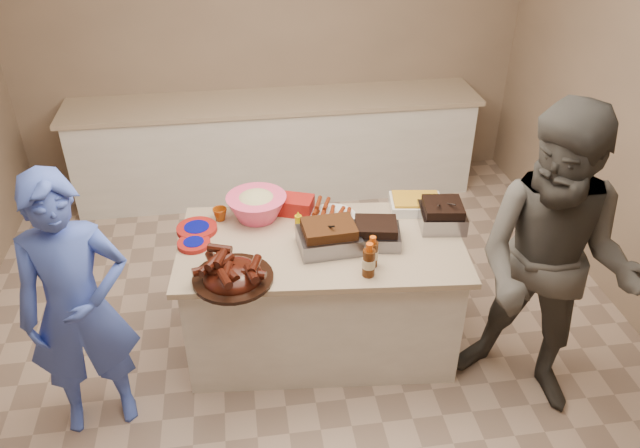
{
  "coord_description": "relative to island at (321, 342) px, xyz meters",
  "views": [
    {
      "loc": [
        -0.34,
        -2.93,
        2.91
      ],
      "look_at": [
        0.11,
        0.16,
        0.91
      ],
      "focal_mm": 35.0,
      "sensor_mm": 36.0,
      "label": 1
    }
  ],
  "objects": [
    {
      "name": "room",
      "position": [
        -0.11,
        -0.11,
        0.0
      ],
      "size": [
        4.5,
        5.0,
        2.7
      ],
      "primitive_type": null,
      "color": "gray",
      "rests_on": "ground"
    },
    {
      "name": "back_counter",
      "position": [
        -0.11,
        2.09,
        0.45
      ],
      "size": [
        3.6,
        0.64,
        0.9
      ],
      "primitive_type": null,
      "color": "silver",
      "rests_on": "ground"
    },
    {
      "name": "island",
      "position": [
        0.0,
        0.0,
        0.0
      ],
      "size": [
        1.77,
        1.05,
        0.81
      ],
      "primitive_type": null,
      "rotation": [
        0.0,
        0.0,
        -0.09
      ],
      "color": "silver",
      "rests_on": "ground"
    },
    {
      "name": "rib_platter",
      "position": [
        -0.53,
        -0.29,
        0.81
      ],
      "size": [
        0.59,
        0.59,
        0.18
      ],
      "primitive_type": null,
      "rotation": [
        0.0,
        0.0,
        -0.43
      ],
      "color": "#3F1209",
      "rests_on": "island"
    },
    {
      "name": "pulled_pork_tray",
      "position": [
        0.04,
        -0.06,
        0.81
      ],
      "size": [
        0.37,
        0.29,
        0.11
      ],
      "primitive_type": "cube",
      "rotation": [
        0.0,
        0.0,
        0.06
      ],
      "color": "#47230F",
      "rests_on": "island"
    },
    {
      "name": "brisket_tray",
      "position": [
        0.32,
        -0.04,
        0.81
      ],
      "size": [
        0.33,
        0.29,
        0.09
      ],
      "primitive_type": "cube",
      "rotation": [
        0.0,
        0.0,
        -0.18
      ],
      "color": "black",
      "rests_on": "island"
    },
    {
      "name": "roasting_pan",
      "position": [
        0.77,
        0.08,
        0.81
      ],
      "size": [
        0.31,
        0.31,
        0.11
      ],
      "primitive_type": "cube",
      "rotation": [
        0.0,
        0.0,
        -0.14
      ],
      "color": "gray",
      "rests_on": "island"
    },
    {
      "name": "coleslaw_bowl",
      "position": [
        -0.36,
        0.34,
        0.81
      ],
      "size": [
        0.41,
        0.41,
        0.26
      ],
      "primitive_type": null,
      "rotation": [
        0.0,
        0.0,
        -0.09
      ],
      "color": "#FD4D7B",
      "rests_on": "island"
    },
    {
      "name": "sausage_plate",
      "position": [
        0.11,
        0.26,
        0.81
      ],
      "size": [
        0.42,
        0.42,
        0.05
      ],
      "primitive_type": "cylinder",
      "rotation": [
        0.0,
        0.0,
        -0.44
      ],
      "color": "silver",
      "rests_on": "island"
    },
    {
      "name": "mac_cheese_dish",
      "position": [
        0.66,
        0.29,
        0.81
      ],
      "size": [
        0.36,
        0.29,
        0.09
      ],
      "primitive_type": "cube",
      "rotation": [
        0.0,
        0.0,
        -0.14
      ],
      "color": "gold",
      "rests_on": "island"
    },
    {
      "name": "bbq_bottle_a",
      "position": [
        0.21,
        -0.35,
        0.81
      ],
      "size": [
        0.08,
        0.08,
        0.21
      ],
      "primitive_type": "cylinder",
      "rotation": [
        0.0,
        0.0,
        -0.09
      ],
      "color": "#441F09",
      "rests_on": "island"
    },
    {
      "name": "bbq_bottle_b",
      "position": [
        0.25,
        -0.27,
        0.81
      ],
      "size": [
        0.07,
        0.07,
        0.19
      ],
      "primitive_type": "cylinder",
      "rotation": [
        0.0,
        0.0,
        -0.09
      ],
      "color": "#441F09",
      "rests_on": "island"
    },
    {
      "name": "mustard_bottle",
      "position": [
        -0.12,
        0.18,
        0.81
      ],
      "size": [
        0.05,
        0.05,
        0.12
      ],
      "primitive_type": "cylinder",
      "rotation": [
        0.0,
        0.0,
        -0.09
      ],
      "color": "#D7B905",
      "rests_on": "island"
    },
    {
      "name": "sauce_bowl",
      "position": [
        -0.06,
        0.13,
        0.81
      ],
      "size": [
        0.14,
        0.05,
        0.13
      ],
      "primitive_type": "imported",
      "rotation": [
        0.0,
        0.0,
        -0.09
      ],
      "color": "silver",
      "rests_on": "island"
    },
    {
      "name": "plate_stack_large",
      "position": [
        -0.74,
        0.24,
        0.81
      ],
      "size": [
        0.27,
        0.27,
        0.03
      ],
      "primitive_type": "cylinder",
      "rotation": [
        0.0,
        0.0,
        -0.09
      ],
      "color": "maroon",
      "rests_on": "island"
    },
    {
      "name": "plate_stack_small",
      "position": [
        -0.75,
        0.08,
        0.81
      ],
      "size": [
        0.21,
        0.21,
        0.03
      ],
      "primitive_type": "cylinder",
      "rotation": [
        0.0,
        0.0,
        -0.09
      ],
      "color": "maroon",
      "rests_on": "island"
    },
    {
      "name": "plastic_cup",
      "position": [
        -0.59,
        0.34,
        0.81
      ],
      "size": [
        0.1,
        0.09,
        0.09
      ],
      "primitive_type": "imported",
      "rotation": [
        0.0,
        0.0,
        -0.09
      ],
      "color": "#98440C",
      "rests_on": "island"
    },
    {
      "name": "basket_stack",
      "position": [
        -0.11,
        0.36,
        0.81
      ],
      "size": [
        0.25,
        0.22,
        0.11
      ],
      "primitive_type": "cube",
      "rotation": [
        0.0,
        0.0,
        -0.36
      ],
      "color": "maroon",
      "rests_on": "island"
    },
    {
      "name": "guest_blue",
      "position": [
        -1.34,
        -0.41,
        0.0
      ],
      "size": [
        0.85,
        1.66,
        0.38
      ],
      "primitive_type": "imported",
      "rotation": [
        0.0,
        0.0,
        0.18
      ],
      "color": "#435FCF",
      "rests_on": "ground"
    },
    {
      "name": "guest_gray",
      "position": [
        1.16,
        -0.59,
        0.0
      ],
      "size": [
        1.87,
        2.0,
        0.7
      ],
      "primitive_type": "imported",
      "rotation": [
        0.0,
        0.0,
        -0.69
      ],
      "color": "#4C4A44",
      "rests_on": "ground"
    }
  ]
}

